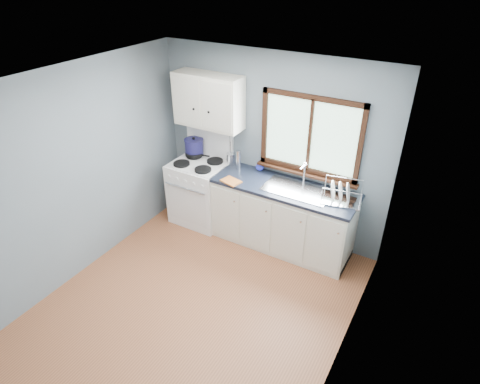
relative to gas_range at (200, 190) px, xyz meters
The scene contains 19 objects.
floor 1.82m from the gas_range, 57.18° to the right, with size 3.20×3.60×0.02m, color #985734.
ceiling 2.67m from the gas_range, 57.18° to the right, with size 3.20×3.60×0.02m, color white.
wall_back 1.26m from the gas_range, 19.54° to the left, with size 3.20×0.02×2.50m, color slate.
wall_front 3.50m from the gas_range, 73.86° to the right, with size 3.20×0.02×2.50m, color slate.
wall_left 1.78m from the gas_range, 114.14° to the right, with size 0.02×3.60×2.50m, color slate.
wall_right 3.05m from the gas_range, 29.91° to the right, with size 0.02×3.60×2.50m, color slate.
gas_range is the anchor object (origin of this frame).
base_cabinets 1.31m from the gas_range, ahead, with size 1.85×0.60×0.88m.
countertop 1.37m from the gas_range, ahead, with size 1.89×0.64×0.04m, color black.
sink 1.53m from the gas_range, ahead, with size 0.84×0.46×0.44m.
window 1.81m from the gas_range, 11.37° to the left, with size 1.36×0.10×1.03m.
upper_cabinets 1.32m from the gas_range, 56.70° to the left, with size 0.95×0.35×0.70m.
skillet 0.53m from the gas_range, 143.10° to the left, with size 0.39×0.28×0.05m.
stockpot 0.63m from the gas_range, 139.45° to the left, with size 0.32×0.32×0.27m.
utensil_crock 0.69m from the gas_range, 28.58° to the left, with size 0.16×0.16×0.42m.
thermos 0.81m from the gas_range, 13.79° to the left, with size 0.06×0.06×0.28m, color silver.
soap_bottle 1.04m from the gas_range, 14.88° to the left, with size 0.11×0.11×0.28m, color #2129A9.
dish_towel 0.82m from the gas_range, 18.24° to the right, with size 0.24×0.17×0.02m, color #C56A29.
dish_rack 2.09m from the gas_range, ahead, with size 0.52×0.44×0.24m.
Camera 1 is at (2.07, -2.60, 3.45)m, focal length 30.00 mm.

